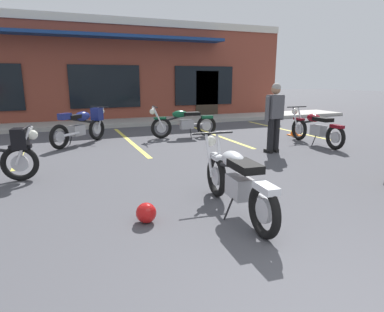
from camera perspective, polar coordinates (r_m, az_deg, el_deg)
name	(u,v)px	position (r m, az deg, el deg)	size (l,w,h in m)	color
ground_plane	(184,187)	(5.61, -1.43, -5.32)	(80.00, 80.00, 0.00)	#47474C
sidewalk_kerb	(110,123)	(13.38, -13.85, 5.51)	(22.00, 1.80, 0.14)	#A8A59E
brick_storefront_building	(96,72)	(17.15, -16.19, 13.74)	(16.40, 7.02, 4.15)	brown
painted_stall_lines	(129,141)	(9.88, -10.77, 2.63)	(11.21, 4.80, 0.01)	#DBCC4C
motorcycle_foreground_classic	(236,180)	(4.46, 7.62, -4.14)	(0.66, 2.11, 0.98)	black
motorcycle_black_cruiser	(82,125)	(9.69, -18.42, 5.12)	(1.67, 1.63, 0.98)	black
motorcycle_silver_naked	(316,128)	(9.70, 20.53, 4.58)	(0.66, 2.11, 0.98)	black
motorcycle_green_cafe_racer	(184,122)	(10.21, -1.46, 5.81)	(2.11, 0.67, 0.98)	black
person_by_back_row	(275,114)	(8.26, 14.01, 7.06)	(0.61, 0.33, 1.68)	black
helmet_on_pavement	(146,213)	(4.28, -7.90, -9.65)	(0.26, 0.26, 0.26)	#B71414
traffic_cone	(295,127)	(11.03, 17.29, 4.71)	(0.34, 0.34, 0.53)	orange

